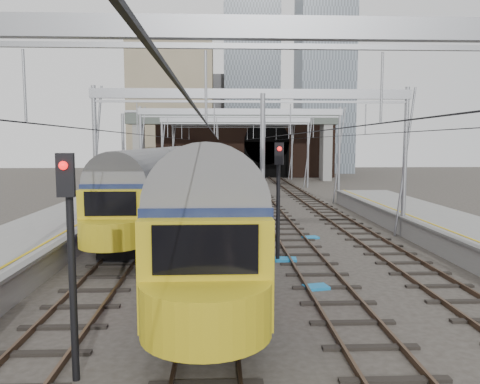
{
  "coord_description": "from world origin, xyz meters",
  "views": [
    {
      "loc": [
        -1.67,
        -16.69,
        5.05
      ],
      "look_at": [
        -0.63,
        8.52,
        2.4
      ],
      "focal_mm": 35.0,
      "sensor_mm": 36.0,
      "label": 1
    }
  ],
  "objects_px": {
    "train_main": "(217,169)",
    "signal_near_left": "(70,240)",
    "train_second": "(161,179)",
    "signal_near_centre": "(278,188)"
  },
  "relations": [
    {
      "from": "train_second",
      "to": "signal_near_centre",
      "type": "height_order",
      "value": "signal_near_centre"
    },
    {
      "from": "signal_near_left",
      "to": "signal_near_centre",
      "type": "xyz_separation_m",
      "value": [
        5.54,
        9.92,
        0.12
      ]
    },
    {
      "from": "train_second",
      "to": "signal_near_centre",
      "type": "distance_m",
      "value": 16.16
    },
    {
      "from": "signal_near_left",
      "to": "signal_near_centre",
      "type": "height_order",
      "value": "signal_near_centre"
    },
    {
      "from": "train_main",
      "to": "train_second",
      "type": "height_order",
      "value": "train_main"
    },
    {
      "from": "train_main",
      "to": "signal_near_left",
      "type": "relative_size",
      "value": 14.25
    },
    {
      "from": "train_main",
      "to": "train_second",
      "type": "relative_size",
      "value": 2.18
    },
    {
      "from": "train_second",
      "to": "signal_near_centre",
      "type": "xyz_separation_m",
      "value": [
        6.76,
        -14.66,
        0.73
      ]
    },
    {
      "from": "signal_near_left",
      "to": "train_main",
      "type": "bearing_deg",
      "value": 79.43
    },
    {
      "from": "train_second",
      "to": "signal_near_left",
      "type": "xyz_separation_m",
      "value": [
        1.21,
        -24.58,
        0.61
      ]
    }
  ]
}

